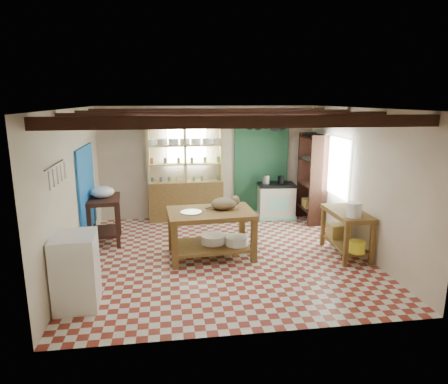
{
  "coord_description": "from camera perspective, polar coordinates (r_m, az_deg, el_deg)",
  "views": [
    {
      "loc": [
        -0.96,
        -6.68,
        2.75
      ],
      "look_at": [
        0.05,
        0.3,
        1.1
      ],
      "focal_mm": 32.0,
      "sensor_mm": 36.0,
      "label": 1
    }
  ],
  "objects": [
    {
      "name": "prep_table",
      "position": [
        8.13,
        -16.67,
        -3.84
      ],
      "size": [
        0.69,
        0.94,
        0.9
      ],
      "primitive_type": "cube",
      "rotation": [
        0.0,
        0.0,
        0.09
      ],
      "color": "#391C13",
      "rests_on": "floor"
    },
    {
      "name": "kettle_right",
      "position": [
        9.39,
        8.13,
        1.75
      ],
      "size": [
        0.15,
        0.15,
        0.18
      ],
      "primitive_type": "cylinder",
      "rotation": [
        0.0,
        0.0,
        -0.09
      ],
      "color": "black",
      "rests_on": "stove"
    },
    {
      "name": "ceiling_beams",
      "position": [
        6.76,
        -0.05,
        10.86
      ],
      "size": [
        5.0,
        3.8,
        0.15
      ],
      "primitive_type": "cube",
      "color": "#391C13",
      "rests_on": "ceiling"
    },
    {
      "name": "kettle_left",
      "position": [
        9.32,
        6.02,
        1.81
      ],
      "size": [
        0.19,
        0.19,
        0.2
      ],
      "primitive_type": "cylinder",
      "rotation": [
        0.0,
        0.0,
        -0.09
      ],
      "color": "#A2A3AA",
      "rests_on": "stove"
    },
    {
      "name": "cat",
      "position": [
        7.05,
        0.01,
        -1.67
      ],
      "size": [
        0.53,
        0.45,
        0.21
      ],
      "primitive_type": "ellipsoid",
      "rotation": [
        0.0,
        0.0,
        0.23
      ],
      "color": "#87714F",
      "rests_on": "work_table"
    },
    {
      "name": "right_counter",
      "position": [
        7.52,
        17.04,
        -5.61
      ],
      "size": [
        0.58,
        1.14,
        0.81
      ],
      "primitive_type": "cube",
      "rotation": [
        0.0,
        0.0,
        -0.01
      ],
      "color": "brown",
      "rests_on": "floor"
    },
    {
      "name": "floor",
      "position": [
        7.3,
        -0.04,
        -9.07
      ],
      "size": [
        5.0,
        5.0,
        0.02
      ],
      "primitive_type": "cube",
      "color": "maroon",
      "rests_on": "ground"
    },
    {
      "name": "work_table",
      "position": [
        7.11,
        -1.89,
        -5.98
      ],
      "size": [
        1.54,
        1.08,
        0.84
      ],
      "primitive_type": "cube",
      "rotation": [
        0.0,
        0.0,
        0.06
      ],
      "color": "brown",
      "rests_on": "floor"
    },
    {
      "name": "wicker_basket",
      "position": [
        7.79,
        16.09,
        -5.36
      ],
      "size": [
        0.37,
        0.3,
        0.26
      ],
      "primitive_type": "cube",
      "rotation": [
        0.0,
        0.0,
        -0.01
      ],
      "color": "#A28241",
      "rests_on": "right_counter"
    },
    {
      "name": "stove",
      "position": [
        9.48,
        7.44,
        -1.23
      ],
      "size": [
        0.89,
        0.64,
        0.83
      ],
      "primitive_type": "cube",
      "rotation": [
        0.0,
        0.0,
        -0.09
      ],
      "color": "beige",
      "rests_on": "floor"
    },
    {
      "name": "wall_left",
      "position": [
        7.01,
        -20.71,
        0.36
      ],
      "size": [
        0.04,
        5.0,
        2.6
      ],
      "primitive_type": "cube",
      "color": "beige",
      "rests_on": "floor"
    },
    {
      "name": "basin_large",
      "position": [
        7.2,
        -1.56,
        -6.75
      ],
      "size": [
        0.46,
        0.46,
        0.15
      ],
      "primitive_type": "cylinder",
      "rotation": [
        0.0,
        0.0,
        0.06
      ],
      "color": "white",
      "rests_on": "work_table"
    },
    {
      "name": "wall_back",
      "position": [
        9.35,
        -2.23,
        4.22
      ],
      "size": [
        5.0,
        0.04,
        2.6
      ],
      "primitive_type": "cube",
      "color": "beige",
      "rests_on": "floor"
    },
    {
      "name": "white_cabinet",
      "position": [
        5.81,
        -20.39,
        -10.47
      ],
      "size": [
        0.6,
        0.7,
        1.0
      ],
      "primitive_type": "cube",
      "rotation": [
        0.0,
        0.0,
        0.06
      ],
      "color": "white",
      "rests_on": "floor"
    },
    {
      "name": "wall_front",
      "position": [
        4.53,
        4.48,
        -5.55
      ],
      "size": [
        5.0,
        0.04,
        2.6
      ],
      "primitive_type": "cube",
      "color": "beige",
      "rests_on": "floor"
    },
    {
      "name": "wall_right",
      "position": [
        7.67,
        18.8,
        1.54
      ],
      "size": [
        0.04,
        5.0,
        2.6
      ],
      "primitive_type": "cube",
      "color": "beige",
      "rests_on": "floor"
    },
    {
      "name": "basin_small",
      "position": [
        7.14,
        1.84,
        -6.94
      ],
      "size": [
        0.44,
        0.44,
        0.15
      ],
      "primitive_type": "cylinder",
      "rotation": [
        0.0,
        0.0,
        0.06
      ],
      "color": "white",
      "rests_on": "work_table"
    },
    {
      "name": "tall_rack",
      "position": [
        9.25,
        12.46,
        1.94
      ],
      "size": [
        0.4,
        0.86,
        2.0
      ],
      "primitive_type": "cube",
      "color": "#391C13",
      "rests_on": "floor"
    },
    {
      "name": "pot_rack",
      "position": [
        9.03,
        6.05,
        9.46
      ],
      "size": [
        0.86,
        0.12,
        0.36
      ],
      "primitive_type": "cube",
      "color": "black",
      "rests_on": "ceiling"
    },
    {
      "name": "window_right",
      "position": [
        8.53,
        15.72,
        3.55
      ],
      "size": [
        0.02,
        1.3,
        1.2
      ],
      "primitive_type": "cube",
      "color": "beige",
      "rests_on": "wall_right"
    },
    {
      "name": "green_wall_patch",
      "position": [
        9.54,
        5.3,
        4.05
      ],
      "size": [
        1.3,
        0.04,
        2.3
      ],
      "primitive_type": "cube",
      "color": "#205031",
      "rests_on": "wall_back"
    },
    {
      "name": "enamel_bowl",
      "position": [
        7.99,
        -16.93,
        0.01
      ],
      "size": [
        0.47,
        0.47,
        0.22
      ],
      "primitive_type": "ellipsoid",
      "rotation": [
        0.0,
        0.0,
        0.09
      ],
      "color": "white",
      "rests_on": "prep_table"
    },
    {
      "name": "blue_wall_patch",
      "position": [
        7.91,
        -19.03,
        0.38
      ],
      "size": [
        0.04,
        1.4,
        1.6
      ],
      "primitive_type": "cube",
      "color": "#165BAB",
      "rests_on": "wall_left"
    },
    {
      "name": "window_back",
      "position": [
        9.24,
        -5.35,
        6.57
      ],
      "size": [
        0.9,
        0.02,
        0.8
      ],
      "primitive_type": "cube",
      "color": "beige",
      "rests_on": "wall_back"
    },
    {
      "name": "steel_tray",
      "position": [
        6.88,
        -4.72,
        -2.89
      ],
      "size": [
        0.39,
        0.39,
        0.02
      ],
      "primitive_type": "cylinder",
      "rotation": [
        0.0,
        0.0,
        0.06
      ],
      "color": "#A2A3AA",
      "rests_on": "work_table"
    },
    {
      "name": "utensil_rail",
      "position": [
        5.76,
        -22.99,
        2.41
      ],
      "size": [
        0.06,
        0.9,
        0.28
      ],
      "primitive_type": "cube",
      "color": "black",
      "rests_on": "wall_left"
    },
    {
      "name": "white_bucket",
      "position": [
        7.04,
        18.13,
        -2.43
      ],
      "size": [
        0.25,
        0.25,
        0.25
      ],
      "primitive_type": "cylinder",
      "rotation": [
        0.0,
        0.0,
        -0.01
      ],
      "color": "white",
      "rests_on": "right_counter"
    },
    {
      "name": "ceiling",
      "position": [
        6.75,
        -0.05,
        11.88
      ],
      "size": [
        5.0,
        5.0,
        0.02
      ],
      "primitive_type": "cube",
      "color": "#4D4D52",
      "rests_on": "wall_back"
    },
    {
      "name": "shelving_unit",
      "position": [
        9.15,
        -5.52,
        2.71
      ],
      "size": [
        1.7,
        0.34,
        2.2
      ],
      "primitive_type": "cube",
      "color": "tan",
      "rests_on": "floor"
    },
    {
      "name": "yellow_tub",
      "position": [
        7.16,
        18.48,
        -7.43
      ],
      "size": [
        0.27,
        0.27,
        0.2
      ],
      "primitive_type": "cylinder",
      "rotation": [
        0.0,
        0.0,
        -0.01
      ],
      "color": "yellow",
      "rests_on": "right_counter"
    }
  ]
}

